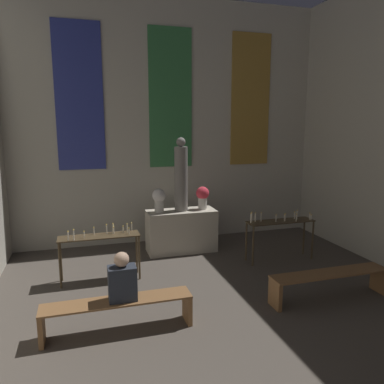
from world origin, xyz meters
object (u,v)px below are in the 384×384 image
(person_seated, at_px, (122,279))
(altar, at_px, (181,231))
(flower_vase_right, at_px, (203,196))
(pew_back_left, at_px, (118,309))
(candle_rack_left, at_px, (100,242))
(statue, at_px, (181,177))
(flower_vase_left, at_px, (159,199))
(candle_rack_right, at_px, (280,226))
(pew_back_right, at_px, (330,280))

(person_seated, bearing_deg, altar, 61.37)
(flower_vase_right, bearing_deg, pew_back_left, -126.39)
(altar, xyz_separation_m, person_seated, (-1.56, -2.85, 0.27))
(candle_rack_left, bearing_deg, pew_back_left, -86.05)
(statue, bearing_deg, candle_rack_left, -148.40)
(statue, distance_m, flower_vase_left, 0.65)
(candle_rack_right, relative_size, pew_back_left, 0.71)
(altar, relative_size, person_seated, 2.25)
(altar, xyz_separation_m, flower_vase_right, (0.48, 0.00, 0.73))
(pew_back_right, bearing_deg, candle_rack_right, 85.90)
(pew_back_right, relative_size, person_seated, 3.00)
(statue, bearing_deg, candle_rack_right, -31.56)
(candle_rack_right, distance_m, pew_back_right, 1.82)
(flower_vase_right, distance_m, pew_back_left, 3.64)
(candle_rack_left, xyz_separation_m, pew_back_left, (0.12, -1.78, -0.37))
(flower_vase_left, bearing_deg, altar, 0.00)
(person_seated, bearing_deg, flower_vase_right, 54.53)
(flower_vase_left, relative_size, pew_back_right, 0.25)
(altar, relative_size, flower_vase_right, 2.98)
(candle_rack_left, relative_size, candle_rack_right, 1.00)
(flower_vase_left, distance_m, flower_vase_right, 0.95)
(flower_vase_right, height_order, pew_back_right, flower_vase_right)
(flower_vase_left, xyz_separation_m, person_seated, (-1.08, -2.85, -0.46))
(flower_vase_left, bearing_deg, pew_back_right, -53.61)
(altar, distance_m, pew_back_left, 3.28)
(statue, height_order, person_seated, statue)
(flower_vase_left, bearing_deg, pew_back_left, -111.97)
(candle_rack_right, bearing_deg, flower_vase_right, 139.88)
(pew_back_left, bearing_deg, altar, 60.31)
(flower_vase_left, relative_size, pew_back_left, 0.25)
(statue, distance_m, pew_back_right, 3.53)
(altar, bearing_deg, candle_rack_left, -148.40)
(candle_rack_right, xyz_separation_m, person_seated, (-3.31, -1.77, 0.03))
(candle_rack_left, relative_size, pew_back_right, 0.71)
(candle_rack_right, xyz_separation_m, pew_back_left, (-3.38, -1.77, -0.37))
(altar, bearing_deg, pew_back_left, -119.69)
(candle_rack_right, relative_size, pew_back_right, 0.71)
(altar, xyz_separation_m, pew_back_right, (1.63, -2.85, -0.12))
(statue, xyz_separation_m, candle_rack_left, (-1.75, -1.08, -0.93))
(candle_rack_left, bearing_deg, altar, 31.60)
(statue, xyz_separation_m, pew_back_right, (1.63, -2.85, -1.30))
(altar, xyz_separation_m, candle_rack_left, (-1.75, -1.08, 0.25))
(altar, xyz_separation_m, candle_rack_right, (1.75, -1.08, 0.25))
(flower_vase_right, height_order, candle_rack_left, flower_vase_right)
(flower_vase_left, distance_m, pew_back_right, 3.64)
(statue, xyz_separation_m, candle_rack_right, (1.75, -1.08, -0.93))
(pew_back_left, bearing_deg, candle_rack_left, 93.95)
(candle_rack_right, xyz_separation_m, pew_back_right, (-0.13, -1.77, -0.37))
(altar, height_order, pew_back_left, altar)
(flower_vase_right, xyz_separation_m, person_seated, (-2.03, -2.85, -0.46))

